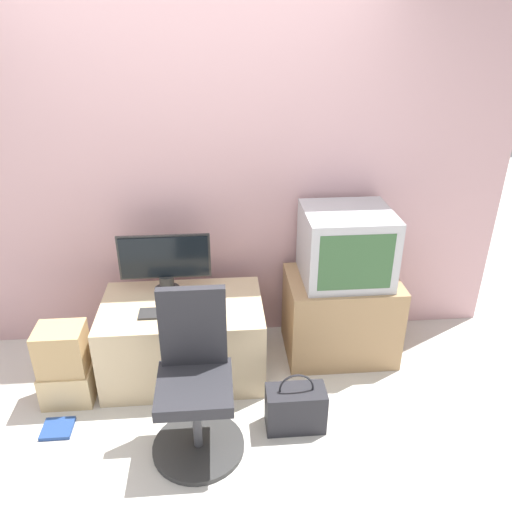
% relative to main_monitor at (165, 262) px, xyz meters
% --- Properties ---
extents(ground_plane, '(12.00, 12.00, 0.00)m').
position_rel_main_monitor_xyz_m(ground_plane, '(0.21, -1.01, -0.76)').
color(ground_plane, beige).
extents(wall_back, '(4.40, 0.05, 2.60)m').
position_rel_main_monitor_xyz_m(wall_back, '(0.21, 0.31, 0.54)').
color(wall_back, '#CC9EA3').
rests_on(wall_back, ground_plane).
extents(desk, '(1.05, 0.66, 0.54)m').
position_rel_main_monitor_xyz_m(desk, '(0.10, -0.18, -0.49)').
color(desk, '#CCB289').
rests_on(desk, ground_plane).
extents(side_stand, '(0.76, 0.54, 0.60)m').
position_rel_main_monitor_xyz_m(side_stand, '(1.20, -0.04, -0.46)').
color(side_stand, '#A37F56').
rests_on(side_stand, ground_plane).
extents(main_monitor, '(0.61, 0.17, 0.41)m').
position_rel_main_monitor_xyz_m(main_monitor, '(0.00, 0.00, 0.00)').
color(main_monitor, '#2D2D2D').
rests_on(main_monitor, desk).
extents(keyboard, '(0.35, 0.12, 0.01)m').
position_rel_main_monitor_xyz_m(keyboard, '(0.02, -0.29, -0.21)').
color(keyboard, '#2D2D2D').
rests_on(keyboard, desk).
extents(mouse, '(0.07, 0.04, 0.03)m').
position_rel_main_monitor_xyz_m(mouse, '(0.25, -0.29, -0.20)').
color(mouse, '#4C4C51').
rests_on(mouse, desk).
extents(crt_tv, '(0.58, 0.53, 0.49)m').
position_rel_main_monitor_xyz_m(crt_tv, '(1.21, -0.02, 0.09)').
color(crt_tv, '#B7B7BC').
rests_on(crt_tv, side_stand).
extents(office_chair, '(0.52, 0.52, 0.96)m').
position_rel_main_monitor_xyz_m(office_chair, '(0.20, -0.83, -0.36)').
color(office_chair, '#333333').
rests_on(office_chair, ground_plane).
extents(cardboard_box_lower, '(0.32, 0.26, 0.23)m').
position_rel_main_monitor_xyz_m(cardboard_box_lower, '(-0.63, -0.39, -0.64)').
color(cardboard_box_lower, '#D1B27F').
rests_on(cardboard_box_lower, ground_plane).
extents(cardboard_box_upper, '(0.29, 0.24, 0.30)m').
position_rel_main_monitor_xyz_m(cardboard_box_upper, '(-0.63, -0.39, -0.37)').
color(cardboard_box_upper, tan).
rests_on(cardboard_box_upper, cardboard_box_lower).
extents(handbag, '(0.35, 0.18, 0.39)m').
position_rel_main_monitor_xyz_m(handbag, '(0.78, -0.76, -0.62)').
color(handbag, '#232328').
rests_on(handbag, ground_plane).
extents(book, '(0.18, 0.17, 0.02)m').
position_rel_main_monitor_xyz_m(book, '(-0.64, -0.68, -0.75)').
color(book, navy).
rests_on(book, ground_plane).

